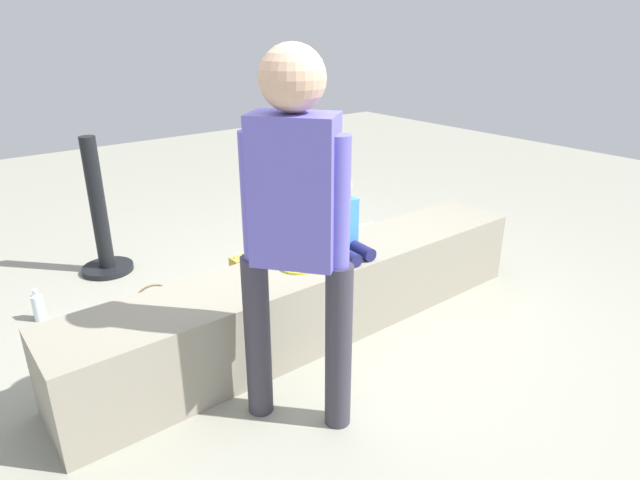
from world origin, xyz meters
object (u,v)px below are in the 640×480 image
Objects in this scene: adult_standing at (295,215)px; cake_plate at (299,263)px; handbag_black_leather at (320,229)px; handbag_brown_canvas at (155,319)px; gift_bag at (247,276)px; water_bottle_near_gift at (38,306)px; party_cup_red at (261,248)px; child_seated at (340,218)px; cake_box_white at (367,237)px.

cake_plate is at bearing 52.95° from adult_standing.
handbag_brown_canvas is (-1.64, -0.53, -0.00)m from handbag_black_leather.
gift_bag is 1.28m from water_bottle_near_gift.
adult_standing is 2.30m from handbag_black_leather.
party_cup_red is at bearing 67.56° from cake_plate.
handbag_black_leather is at bearing 56.65° from child_seated.
cake_plate is 1.67m from water_bottle_near_gift.
handbag_brown_canvas is at bearing -162.04° from handbag_black_leather.
handbag_black_leather is (0.51, -0.10, 0.07)m from party_cup_red.
cake_plate is 0.70m from gift_bag.
adult_standing is 16.27× the size of party_cup_red.
cake_box_white is 1.96m from handbag_brown_canvas.
child_seated reaches higher than party_cup_red.
adult_standing is at bearing -141.57° from cake_box_white.
gift_bag is 1.29m from cake_box_white.
adult_standing reaches higher than handbag_brown_canvas.
water_bottle_near_gift is at bearing -179.66° from party_cup_red.
water_bottle_near_gift is 2.07× the size of party_cup_red.
child_seated is at bearing -29.27° from handbag_brown_canvas.
gift_bag is at bearing -129.39° from party_cup_red.
cake_box_white is at bearing -8.17° from water_bottle_near_gift.
gift_bag is 1.64× the size of water_bottle_near_gift.
cake_box_white is 1.03× the size of handbag_black_leather.
adult_standing is at bearing -131.15° from handbag_black_leather.
cake_box_white is at bearing 8.82° from gift_bag.
handbag_brown_canvas is (-0.64, 0.54, -0.36)m from cake_plate.
handbag_brown_canvas is at bearing -52.23° from water_bottle_near_gift.
adult_standing is at bearing -66.63° from water_bottle_near_gift.
gift_bag is at bearing 6.94° from handbag_brown_canvas.
cake_plate reaches higher than water_bottle_near_gift.
child_seated is 1.44× the size of handbag_brown_canvas.
handbag_black_leather is at bearing 17.96° from handbag_brown_canvas.
child_seated is at bearing -140.97° from cake_box_white.
cake_box_white is at bearing -40.49° from handbag_black_leather.
adult_standing is at bearing -117.43° from party_cup_red.
cake_plate reaches higher than handbag_brown_canvas.
handbag_brown_canvas is (-0.25, 1.07, -0.87)m from adult_standing.
handbag_brown_canvas reaches higher than party_cup_red.
adult_standing is at bearing -110.46° from gift_bag.
cake_box_white is (1.30, 0.82, -0.43)m from cake_plate.
party_cup_red is at bearing 62.57° from adult_standing.
adult_standing reaches higher than cake_plate.
adult_standing is 7.87× the size of water_bottle_near_gift.
adult_standing is 4.91× the size of handbag_brown_canvas.
handbag_brown_canvas is at bearing 150.73° from child_seated.
handbag_black_leather is at bearing 24.94° from gift_bag.
child_seated is at bearing -123.35° from handbag_black_leather.
cake_plate is at bearing -133.00° from handbag_black_leather.
child_seated reaches higher than cake_plate.
gift_bag reaches higher than handbag_black_leather.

